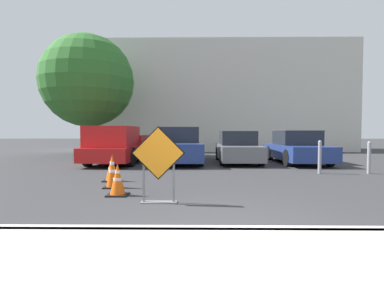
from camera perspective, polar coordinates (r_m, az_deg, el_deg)
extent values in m
plane|color=#333335|center=(13.88, 2.15, -3.37)|extent=(96.00, 96.00, 0.00)
cube|color=beige|center=(3.09, 7.58, -22.62)|extent=(26.13, 2.05, 0.14)
cube|color=beige|center=(4.04, 5.78, -16.50)|extent=(26.13, 0.20, 0.14)
cube|color=black|center=(5.75, -6.43, -1.72)|extent=(1.02, 0.02, 1.02)
cube|color=orange|center=(5.74, -6.45, -1.73)|extent=(0.97, 0.02, 0.97)
cube|color=slate|center=(5.94, -6.34, -10.96)|extent=(0.70, 0.20, 0.02)
cube|color=slate|center=(5.89, -9.17, -6.39)|extent=(0.04, 0.04, 0.97)
cube|color=slate|center=(5.82, -3.50, -6.47)|extent=(0.04, 0.04, 0.97)
cube|color=black|center=(6.76, -13.96, -9.34)|extent=(0.44, 0.44, 0.03)
cone|color=#EA590F|center=(6.70, -13.99, -6.43)|extent=(0.33, 0.33, 0.66)
cylinder|color=white|center=(6.68, -14.00, -5.19)|extent=(0.10, 0.10, 0.06)
cylinder|color=white|center=(6.70, -13.99, -6.55)|extent=(0.18, 0.18, 0.06)
cube|color=black|center=(7.69, -14.90, -7.93)|extent=(0.40, 0.40, 0.03)
cone|color=#EA590F|center=(7.63, -14.93, -4.87)|extent=(0.30, 0.30, 0.80)
cylinder|color=white|center=(7.61, -14.94, -3.56)|extent=(0.09, 0.09, 0.07)
cylinder|color=white|center=(7.63, -14.93, -4.99)|extent=(0.17, 0.17, 0.07)
cube|color=black|center=(8.70, -15.00, -6.74)|extent=(0.46, 0.46, 0.03)
cone|color=#EA590F|center=(8.66, -15.02, -4.42)|extent=(0.34, 0.34, 0.68)
cylinder|color=white|center=(8.64, -15.04, -3.44)|extent=(0.11, 0.11, 0.06)
cylinder|color=white|center=(8.66, -15.02, -4.51)|extent=(0.19, 0.19, 0.06)
cube|color=red|center=(13.84, -13.32, -1.43)|extent=(2.23, 5.31, 0.55)
cube|color=red|center=(12.70, -14.92, 1.39)|extent=(1.89, 2.18, 0.85)
cube|color=red|center=(15.97, -10.94, 0.88)|extent=(1.83, 0.20, 0.45)
cube|color=red|center=(14.59, -8.68, 0.76)|extent=(0.24, 2.50, 0.45)
cube|color=red|center=(15.10, -15.48, 0.75)|extent=(0.24, 2.50, 0.45)
cylinder|color=black|center=(12.11, -11.50, -2.43)|extent=(0.28, 0.78, 0.77)
cylinder|color=black|center=(12.70, -19.25, -2.29)|extent=(0.28, 0.78, 0.77)
cylinder|color=black|center=(15.13, -8.34, -1.47)|extent=(0.28, 0.78, 0.77)
cylinder|color=black|center=(15.61, -14.72, -1.40)|extent=(0.28, 0.78, 0.77)
cube|color=navy|center=(13.30, -2.48, -1.23)|extent=(2.13, 4.73, 0.72)
cube|color=#1E232D|center=(13.39, -2.49, 1.78)|extent=(1.76, 2.22, 0.67)
cylinder|color=black|center=(11.92, 1.66, -2.61)|extent=(0.24, 0.71, 0.70)
cylinder|color=black|center=(11.91, -6.57, -2.63)|extent=(0.24, 0.71, 0.70)
cylinder|color=black|center=(14.77, 0.82, -1.66)|extent=(0.24, 0.71, 0.70)
cylinder|color=black|center=(14.77, -5.82, -1.67)|extent=(0.24, 0.71, 0.70)
cube|color=slate|center=(13.56, 8.66, -1.47)|extent=(1.73, 4.25, 0.62)
cube|color=#1E232D|center=(13.64, 8.62, 1.16)|extent=(1.51, 1.96, 0.62)
cylinder|color=black|center=(12.42, 13.04, -2.62)|extent=(0.20, 0.64, 0.64)
cylinder|color=black|center=(12.19, 5.81, -2.67)|extent=(0.20, 0.64, 0.64)
cylinder|color=black|center=(14.99, 10.97, -1.77)|extent=(0.20, 0.64, 0.64)
cylinder|color=black|center=(14.80, 4.98, -1.79)|extent=(0.20, 0.64, 0.64)
cube|color=navy|center=(14.04, 19.37, -1.40)|extent=(1.91, 4.40, 0.62)
cube|color=#1E232D|center=(14.12, 19.25, 1.15)|extent=(1.65, 2.04, 0.63)
cylinder|color=black|center=(13.12, 24.83, -2.41)|extent=(0.21, 0.69, 0.68)
cylinder|color=black|center=(12.50, 17.78, -2.54)|extent=(0.21, 0.69, 0.68)
cylinder|color=black|center=(15.61, 20.62, -1.63)|extent=(0.21, 0.69, 0.68)
cylinder|color=black|center=(15.09, 14.61, -1.69)|extent=(0.21, 0.69, 0.68)
cylinder|color=gray|center=(10.71, 23.15, -2.44)|extent=(0.11, 0.11, 1.04)
sphere|color=gray|center=(10.69, 23.19, 0.33)|extent=(0.12, 0.12, 0.12)
cylinder|color=gray|center=(11.43, 30.64, -2.37)|extent=(0.11, 0.11, 1.01)
sphere|color=gray|center=(11.40, 30.69, 0.17)|extent=(0.12, 0.12, 0.12)
cube|color=beige|center=(23.16, 4.95, 8.52)|extent=(19.15, 5.00, 7.77)
cylinder|color=#513823|center=(17.88, -19.16, 1.48)|extent=(0.32, 0.32, 2.31)
sphere|color=#2D6B28|center=(18.11, -19.29, 11.28)|extent=(5.13, 5.13, 5.13)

